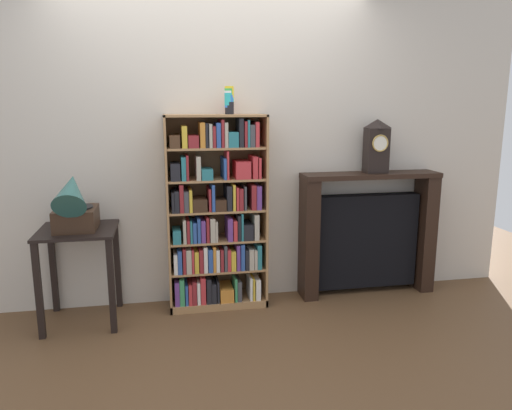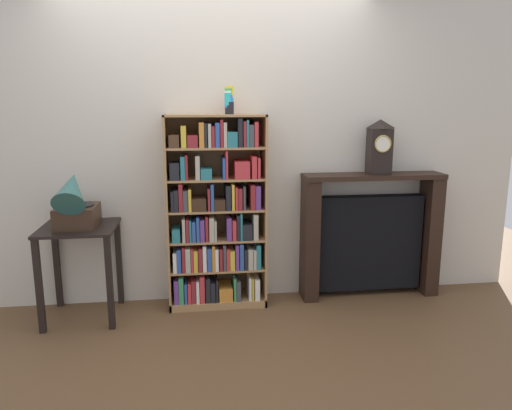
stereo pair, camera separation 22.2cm
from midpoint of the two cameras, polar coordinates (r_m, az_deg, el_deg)
The scene contains 8 objects.
ground_plane at distance 4.01m, azimuth -5.84°, elevation -12.50°, with size 8.01×6.40×0.02m, color brown.
wall_back at distance 4.03m, azimuth -4.79°, elevation 6.96°, with size 5.01×0.08×2.60m, color beige.
bookshelf at distance 3.91m, azimuth -6.32°, elevation -1.88°, with size 0.79×0.30×1.56m.
cup_stack at distance 3.85m, azimuth -4.86°, elevation 12.16°, with size 0.07×0.07×0.21m.
side_table_left at distance 3.91m, azimuth -21.64°, elevation -5.14°, with size 0.56×0.55×0.73m.
gramophone at distance 3.76m, azimuth -22.23°, elevation 0.00°, with size 0.29×0.48×0.49m.
fireplace_mantel at distance 4.31m, azimuth 11.46°, elevation -3.42°, with size 1.18×0.26×1.07m.
mantel_clock at distance 4.17m, azimuth 12.49°, elevation 6.77°, with size 0.19×0.15×0.45m.
Camera 1 is at (-0.40, -3.63, 1.64)m, focal length 34.04 mm.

